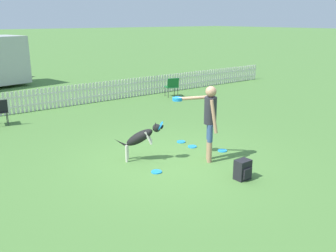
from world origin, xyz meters
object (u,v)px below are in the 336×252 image
at_px(handler_person, 208,114).
at_px(frisbee_near_dog, 181,142).
at_px(backpack_on_grass, 243,170).
at_px(frisbee_midfield, 156,172).
at_px(folding_chair_blue_left, 0,110).
at_px(leaping_dog, 142,137).
at_px(frisbee_far_scatter, 192,147).
at_px(folding_chair_center, 172,86).
at_px(frisbee_near_handler, 222,151).

relative_size(handler_person, frisbee_near_dog, 7.67).
bearing_deg(backpack_on_grass, frisbee_midfield, 131.20).
bearing_deg(folding_chair_blue_left, leaping_dog, 118.06).
bearing_deg(frisbee_near_dog, backpack_on_grass, -101.31).
relative_size(frisbee_far_scatter, folding_chair_center, 0.28).
bearing_deg(handler_person, leaping_dog, 90.36).
bearing_deg(leaping_dog, backpack_on_grass, 64.02).
xyz_separation_m(frisbee_far_scatter, backpack_on_grass, (-0.50, -2.14, 0.19)).
height_order(handler_person, folding_chair_center, handler_person).
bearing_deg(frisbee_near_handler, frisbee_near_dog, 107.66).
bearing_deg(frisbee_near_handler, backpack_on_grass, -121.71).
distance_m(frisbee_near_handler, backpack_on_grass, 1.71).
relative_size(handler_person, frisbee_far_scatter, 7.67).
bearing_deg(frisbee_near_handler, frisbee_midfield, -177.70).
bearing_deg(backpack_on_grass, leaping_dog, 116.14).
relative_size(frisbee_near_handler, frisbee_midfield, 1.00).
relative_size(handler_person, frisbee_near_handler, 7.67).
distance_m(leaping_dog, backpack_on_grass, 2.41).
distance_m(backpack_on_grass, folding_chair_blue_left, 7.77).
relative_size(frisbee_near_handler, frisbee_far_scatter, 1.00).
xyz_separation_m(handler_person, frisbee_far_scatter, (0.35, 0.92, -1.09)).
bearing_deg(frisbee_near_handler, folding_chair_center, 62.40).
height_order(handler_person, leaping_dog, handler_person).
distance_m(handler_person, leaping_dog, 1.60).
relative_size(leaping_dog, frisbee_near_dog, 4.32).
distance_m(frisbee_near_dog, frisbee_midfield, 2.12).
distance_m(handler_person, frisbee_far_scatter, 1.47).
distance_m(frisbee_near_dog, folding_chair_blue_left, 5.73).
relative_size(frisbee_midfield, backpack_on_grass, 0.55).
relative_size(frisbee_near_handler, backpack_on_grass, 0.55).
bearing_deg(handler_person, backpack_on_grass, -149.12).
bearing_deg(frisbee_far_scatter, frisbee_near_handler, -60.22).
xyz_separation_m(frisbee_midfield, folding_chair_center, (5.25, 6.13, 0.47)).
height_order(handler_person, frisbee_midfield, handler_person).
bearing_deg(backpack_on_grass, frisbee_near_dog, 78.69).
distance_m(frisbee_near_handler, frisbee_midfield, 2.09).
bearing_deg(folding_chair_blue_left, frisbee_midfield, 114.35).
xyz_separation_m(leaping_dog, frisbee_midfield, (-0.15, -0.77, -0.57)).
xyz_separation_m(frisbee_near_handler, frisbee_midfield, (-2.09, -0.08, 0.00)).
height_order(leaping_dog, backpack_on_grass, leaping_dog).
height_order(handler_person, frisbee_near_dog, handler_person).
height_order(frisbee_far_scatter, folding_chair_blue_left, folding_chair_blue_left).
xyz_separation_m(handler_person, folding_chair_blue_left, (-2.99, 6.02, -0.61)).
relative_size(folding_chair_blue_left, folding_chair_center, 1.02).
distance_m(frisbee_near_handler, frisbee_far_scatter, 0.79).
bearing_deg(frisbee_near_dog, folding_chair_center, 54.09).
height_order(leaping_dog, frisbee_midfield, leaping_dog).
height_order(leaping_dog, frisbee_near_handler, leaping_dog).
bearing_deg(folding_chair_blue_left, frisbee_near_dog, 134.75).
height_order(leaping_dog, frisbee_near_dog, leaping_dog).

